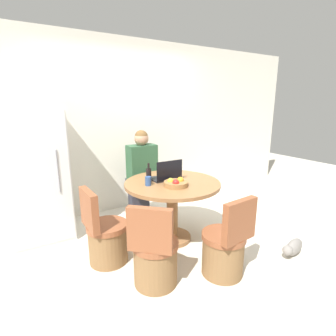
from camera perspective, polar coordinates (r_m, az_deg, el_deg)
ground_plane at (r=3.26m, az=1.82°, el=-16.71°), size 12.00×12.00×0.00m
wall_back at (r=4.17m, az=-9.56°, el=8.80°), size 7.00×0.06×2.60m
refrigerator at (r=3.56m, az=-27.06°, el=-1.19°), size 0.73×0.71×1.65m
dining_table at (r=3.18m, az=0.94°, el=-6.16°), size 1.14×1.14×0.75m
chair_near_left_corner at (r=2.56m, az=-2.88°, el=-18.99°), size 0.50×0.50×0.83m
chair_near_camera at (r=2.74m, az=12.26°, el=-16.93°), size 0.43×0.44×0.83m
chair_left_side at (r=2.94m, az=-13.39°, el=-14.67°), size 0.43×0.43×0.83m
person_seated at (r=3.78m, az=-5.92°, el=-0.73°), size 0.40×0.37×1.30m
laptop at (r=3.19m, az=-0.38°, el=-1.64°), size 0.35×0.25×0.25m
fruit_bowl at (r=2.95m, az=1.74°, el=-3.35°), size 0.27×0.27×0.10m
coffee_cup at (r=2.99m, az=-4.34°, el=-2.85°), size 0.07×0.07×0.10m
bottle at (r=3.08m, az=-4.22°, el=-1.53°), size 0.06×0.06×0.23m
cat at (r=3.37m, az=25.61°, el=-15.31°), size 0.43×0.18×0.18m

